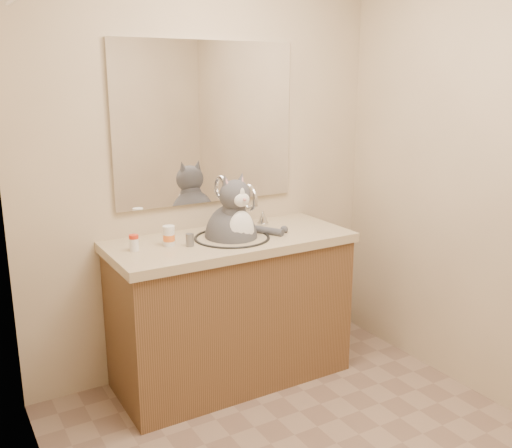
{
  "coord_description": "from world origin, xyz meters",
  "views": [
    {
      "loc": [
        -1.41,
        -1.7,
        1.7
      ],
      "look_at": [
        -0.02,
        0.65,
        1.0
      ],
      "focal_mm": 40.0,
      "sensor_mm": 36.0,
      "label": 1
    }
  ],
  "objects_px": {
    "pill_bottle_redcap": "(134,243)",
    "cat": "(233,233)",
    "pill_bottle_orange": "(169,236)",
    "grey_canister": "(190,240)"
  },
  "relations": [
    {
      "from": "pill_bottle_redcap",
      "to": "cat",
      "type": "bearing_deg",
      "value": -2.85
    },
    {
      "from": "cat",
      "to": "pill_bottle_redcap",
      "type": "bearing_deg",
      "value": 173.21
    },
    {
      "from": "pill_bottle_redcap",
      "to": "pill_bottle_orange",
      "type": "distance_m",
      "value": 0.19
    },
    {
      "from": "cat",
      "to": "pill_bottle_redcap",
      "type": "relative_size",
      "value": 6.77
    },
    {
      "from": "pill_bottle_orange",
      "to": "grey_canister",
      "type": "distance_m",
      "value": 0.11
    },
    {
      "from": "cat",
      "to": "pill_bottle_orange",
      "type": "xyz_separation_m",
      "value": [
        -0.36,
        0.02,
        0.03
      ]
    },
    {
      "from": "cat",
      "to": "pill_bottle_orange",
      "type": "height_order",
      "value": "cat"
    },
    {
      "from": "pill_bottle_orange",
      "to": "grey_canister",
      "type": "height_order",
      "value": "pill_bottle_orange"
    },
    {
      "from": "cat",
      "to": "grey_canister",
      "type": "xyz_separation_m",
      "value": [
        -0.27,
        -0.04,
        0.01
      ]
    },
    {
      "from": "pill_bottle_redcap",
      "to": "grey_canister",
      "type": "xyz_separation_m",
      "value": [
        0.28,
        -0.07,
        -0.01
      ]
    }
  ]
}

